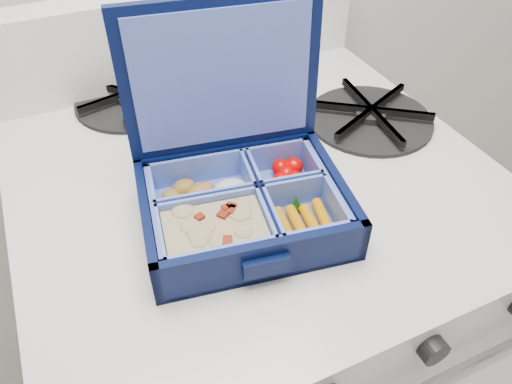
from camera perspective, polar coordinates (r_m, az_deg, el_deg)
name	(u,v)px	position (r m, az deg, el deg)	size (l,w,h in m)	color
stove	(251,347)	(0.99, -0.61, -17.34)	(0.59, 0.59, 0.89)	white
bento_box	(244,207)	(0.55, -1.39, -1.72)	(0.22, 0.17, 0.05)	black
burner_grate	(371,113)	(0.74, 12.99, 8.77)	(0.18, 0.18, 0.03)	black
burner_grate_rear	(131,97)	(0.79, -14.11, 10.44)	(0.17, 0.17, 0.02)	black
fork	(263,147)	(0.67, 0.76, 5.11)	(0.02, 0.16, 0.01)	silver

